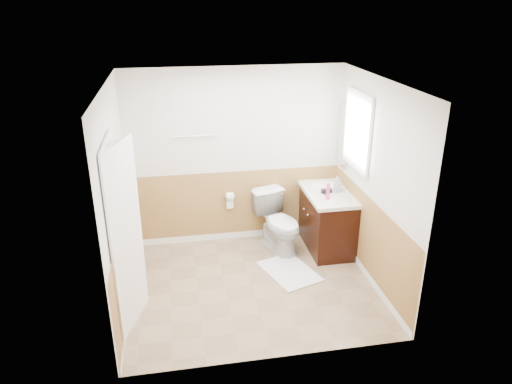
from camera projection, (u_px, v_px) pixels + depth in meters
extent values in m
plane|color=#8C7051|center=(252.00, 285.00, 5.93)|extent=(3.00, 3.00, 0.00)
plane|color=white|center=(251.00, 82.00, 4.98)|extent=(3.00, 3.00, 0.00)
plane|color=silver|center=(236.00, 157.00, 6.64)|extent=(3.00, 0.00, 3.00)
plane|color=silver|center=(276.00, 248.00, 4.27)|extent=(3.00, 0.00, 3.00)
plane|color=silver|center=(116.00, 202.00, 5.21)|extent=(0.00, 3.00, 3.00)
plane|color=silver|center=(375.00, 184.00, 5.70)|extent=(0.00, 3.00, 3.00)
plane|color=#A07640|center=(237.00, 207.00, 6.91)|extent=(3.00, 0.00, 3.00)
plane|color=#A07640|center=(274.00, 316.00, 4.57)|extent=(3.00, 0.00, 3.00)
plane|color=#A07640|center=(124.00, 262.00, 5.50)|extent=(0.00, 2.60, 2.60)
plane|color=#A07640|center=(368.00, 240.00, 5.99)|extent=(0.00, 2.60, 2.60)
imported|color=white|center=(279.00, 222.00, 6.64)|extent=(0.70, 0.91, 0.82)
cube|color=silver|center=(289.00, 271.00, 6.22)|extent=(0.78, 0.93, 0.02)
cube|color=black|center=(326.00, 220.00, 6.74)|extent=(0.55, 1.10, 0.80)
sphere|color=silver|center=(308.00, 215.00, 6.55)|extent=(0.03, 0.03, 0.03)
sphere|color=silver|center=(304.00, 209.00, 6.73)|extent=(0.03, 0.03, 0.03)
cube|color=silver|center=(327.00, 192.00, 6.58)|extent=(0.60, 1.15, 0.05)
cylinder|color=white|center=(324.00, 186.00, 6.70)|extent=(0.36, 0.36, 0.02)
cylinder|color=silver|center=(337.00, 181.00, 6.71)|extent=(0.02, 0.02, 0.14)
cylinder|color=#E03A82|center=(328.00, 191.00, 6.25)|extent=(0.05, 0.05, 0.22)
imported|color=#8C949E|center=(338.00, 184.00, 6.50)|extent=(0.09, 0.09, 0.20)
cylinder|color=black|center=(326.00, 191.00, 6.47)|extent=(0.14, 0.07, 0.07)
cylinder|color=black|center=(326.00, 195.00, 6.42)|extent=(0.03, 0.03, 0.07)
cube|color=silver|center=(343.00, 135.00, 6.58)|extent=(0.02, 0.35, 0.90)
cube|color=white|center=(358.00, 131.00, 6.04)|extent=(0.04, 0.80, 1.00)
cube|color=white|center=(359.00, 131.00, 6.04)|extent=(0.01, 0.70, 0.90)
cube|color=white|center=(125.00, 239.00, 4.91)|extent=(0.29, 0.78, 2.04)
cube|color=white|center=(117.00, 239.00, 4.89)|extent=(0.02, 0.92, 2.10)
sphere|color=silver|center=(133.00, 230.00, 5.24)|extent=(0.06, 0.06, 0.06)
cylinder|color=silver|center=(195.00, 136.00, 6.37)|extent=(0.62, 0.02, 0.02)
cylinder|color=silver|center=(230.00, 196.00, 6.77)|extent=(0.14, 0.02, 0.02)
cylinder|color=white|center=(230.00, 196.00, 6.77)|extent=(0.10, 0.11, 0.11)
cube|color=white|center=(230.00, 203.00, 6.81)|extent=(0.10, 0.01, 0.16)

